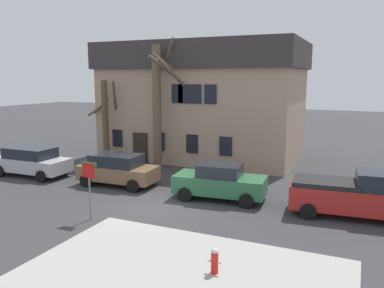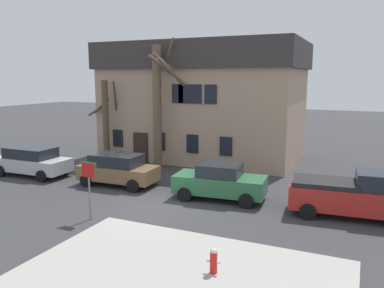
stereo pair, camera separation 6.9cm
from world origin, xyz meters
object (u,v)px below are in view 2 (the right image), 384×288
bicycle_leaning (142,164)px  car_brown_wagon (118,169)px  tree_bare_mid (159,101)px  building_main (204,100)px  car_green_sedan (220,182)px  tree_bare_near (106,119)px  car_silver_wagon (32,161)px  fire_hydrant (214,260)px  pickup_truck_red (354,195)px  street_sign_pole (89,179)px

bicycle_leaning → car_brown_wagon: bearing=-78.2°
tree_bare_mid → bicycle_leaning: (-0.83, -0.88, -3.98)m
building_main → car_brown_wagon: (-1.22, -9.27, -3.29)m
car_brown_wagon → car_green_sedan: size_ratio=0.97×
car_green_sedan → bicycle_leaning: car_green_sedan is taller
tree_bare_near → car_brown_wagon: bearing=-48.6°
car_silver_wagon → car_brown_wagon: (5.92, 0.35, -0.00)m
building_main → fire_hydrant: building_main is taller
tree_bare_near → car_green_sedan: 11.46m
tree_bare_mid → pickup_truck_red: (11.85, -4.65, -3.39)m
tree_bare_near → street_sign_pole: 11.55m
car_green_sedan → fire_hydrant: 7.47m
car_brown_wagon → pickup_truck_red: 11.91m
car_green_sedan → fire_hydrant: size_ratio=5.79×
tree_bare_mid → fire_hydrant: bearing=-54.7°
car_silver_wagon → pickup_truck_red: (17.82, 0.29, 0.07)m
car_silver_wagon → bicycle_leaning: size_ratio=2.88×
pickup_truck_red → building_main: bearing=138.8°
pickup_truck_red → car_green_sedan: bearing=-179.9°
car_brown_wagon → car_silver_wagon: bearing=-176.6°
tree_bare_near → pickup_truck_red: bearing=-16.7°
tree_bare_mid → pickup_truck_red: size_ratio=1.60×
car_brown_wagon → fire_hydrant: size_ratio=5.61×
car_green_sedan → pickup_truck_red: size_ratio=0.86×
tree_bare_mid → street_sign_pole: (1.95, -9.45, -2.63)m
fire_hydrant → building_main: bearing=113.5°
car_green_sedan → tree_bare_mid: bearing=141.6°
building_main → street_sign_pole: bearing=-86.8°
pickup_truck_red → bicycle_leaning: bearing=163.5°
tree_bare_near → street_sign_pole: tree_bare_near is taller
pickup_truck_red → street_sign_pole: street_sign_pole is taller
pickup_truck_red → street_sign_pole: bearing=-154.2°
building_main → car_silver_wagon: building_main is taller
tree_bare_near → car_silver_wagon: (-1.70, -5.14, -2.12)m
tree_bare_mid → street_sign_pole: 10.00m
car_silver_wagon → pickup_truck_red: 17.83m
car_silver_wagon → bicycle_leaning: bearing=38.2°
car_green_sedan → pickup_truck_red: (5.97, 0.01, 0.09)m
building_main → car_silver_wagon: bearing=-126.5°
tree_bare_near → car_green_sedan: tree_bare_near is taller
tree_bare_mid → car_brown_wagon: (-0.05, -4.59, -3.46)m
car_silver_wagon → street_sign_pole: street_sign_pole is taller
fire_hydrant → street_sign_pole: (-6.34, 2.28, 1.21)m
car_silver_wagon → bicycle_leaning: (5.14, 4.05, -0.53)m
tree_bare_near → bicycle_leaning: bearing=-17.5°
car_brown_wagon → car_green_sedan: 5.94m
tree_bare_near → car_green_sedan: size_ratio=1.26×
pickup_truck_red → fire_hydrant: size_ratio=6.71×
street_sign_pole → bicycle_leaning: bearing=108.0°
pickup_truck_red → bicycle_leaning: pickup_truck_red is taller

